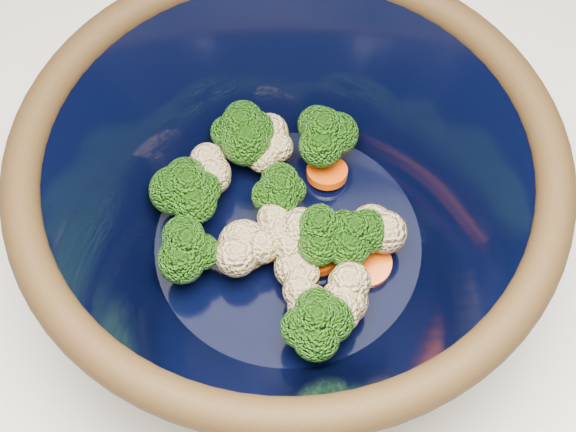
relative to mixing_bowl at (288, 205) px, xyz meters
name	(u,v)px	position (x,y,z in m)	size (l,w,h in m)	color
mixing_bowl	(288,205)	(0.00, 0.00, 0.00)	(0.34, 0.34, 0.14)	black
vegetable_pile	(279,214)	(0.00, 0.01, -0.02)	(0.15, 0.18, 0.05)	#608442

